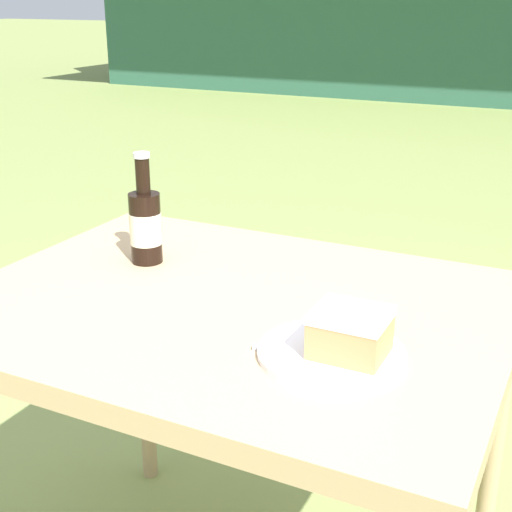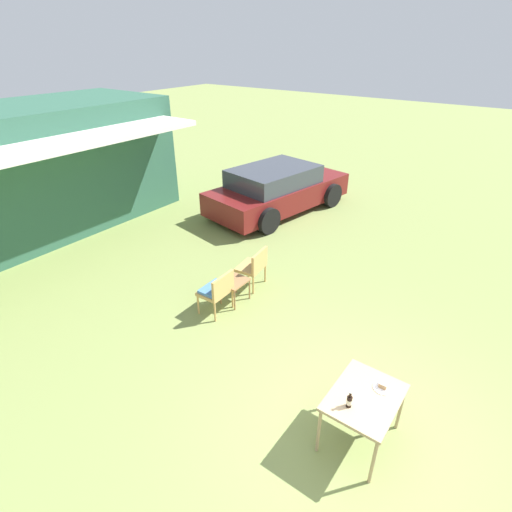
{
  "view_description": "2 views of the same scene",
  "coord_description": "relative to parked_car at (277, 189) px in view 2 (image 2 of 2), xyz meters",
  "views": [
    {
      "loc": [
        0.55,
        -1.02,
        1.25
      ],
      "look_at": [
        0.0,
        0.1,
        0.79
      ],
      "focal_mm": 50.0,
      "sensor_mm": 36.0,
      "label": 1
    },
    {
      "loc": [
        -3.35,
        -0.9,
        4.38
      ],
      "look_at": [
        1.72,
        2.82,
        0.9
      ],
      "focal_mm": 28.0,
      "sensor_mm": 36.0,
      "label": 2
    }
  ],
  "objects": [
    {
      "name": "cola_bottle_near",
      "position": [
        -5.82,
        -4.82,
        0.19
      ],
      "size": [
        0.06,
        0.06,
        0.22
      ],
      "color": "black",
      "rests_on": "patio_table"
    },
    {
      "name": "patio_table",
      "position": [
        -5.58,
        -4.91,
        0.04
      ],
      "size": [
        0.96,
        0.74,
        0.74
      ],
      "color": "tan",
      "rests_on": "ground_plane"
    },
    {
      "name": "cake_on_plate",
      "position": [
        -5.33,
        -5.03,
        0.14
      ],
      "size": [
        0.22,
        0.22,
        0.08
      ],
      "color": "white",
      "rests_on": "patio_table"
    },
    {
      "name": "fork",
      "position": [
        -5.39,
        -5.03,
        0.12
      ],
      "size": [
        0.16,
        0.07,
        0.01
      ],
      "color": "silver",
      "rests_on": "patio_table"
    },
    {
      "name": "wicker_chair_plain",
      "position": [
        -3.56,
        -1.82,
        -0.15
      ],
      "size": [
        0.61,
        0.51,
        0.8
      ],
      "rotation": [
        0.0,
        0.0,
        3.28
      ],
      "color": "tan",
      "rests_on": "ground_plane"
    },
    {
      "name": "wicker_chair_cushioned",
      "position": [
        -4.63,
        -1.8,
        -0.15
      ],
      "size": [
        0.57,
        0.46,
        0.8
      ],
      "rotation": [
        0.0,
        0.0,
        3.17
      ],
      "color": "tan",
      "rests_on": "ground_plane"
    },
    {
      "name": "garden_side_table",
      "position": [
        -4.19,
        -1.85,
        -0.24
      ],
      "size": [
        0.49,
        0.38,
        0.45
      ],
      "color": "#996B42",
      "rests_on": "ground_plane"
    },
    {
      "name": "ground_plane",
      "position": [
        -5.58,
        -4.91,
        -0.63
      ],
      "size": [
        60.0,
        60.0,
        0.0
      ],
      "primitive_type": "plane",
      "color": "olive"
    },
    {
      "name": "parked_car",
      "position": [
        0.0,
        0.0,
        0.0
      ],
      "size": [
        4.46,
        2.53,
        1.27
      ],
      "rotation": [
        0.0,
        0.0,
        -0.17
      ],
      "color": "maroon",
      "rests_on": "ground_plane"
    }
  ]
}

